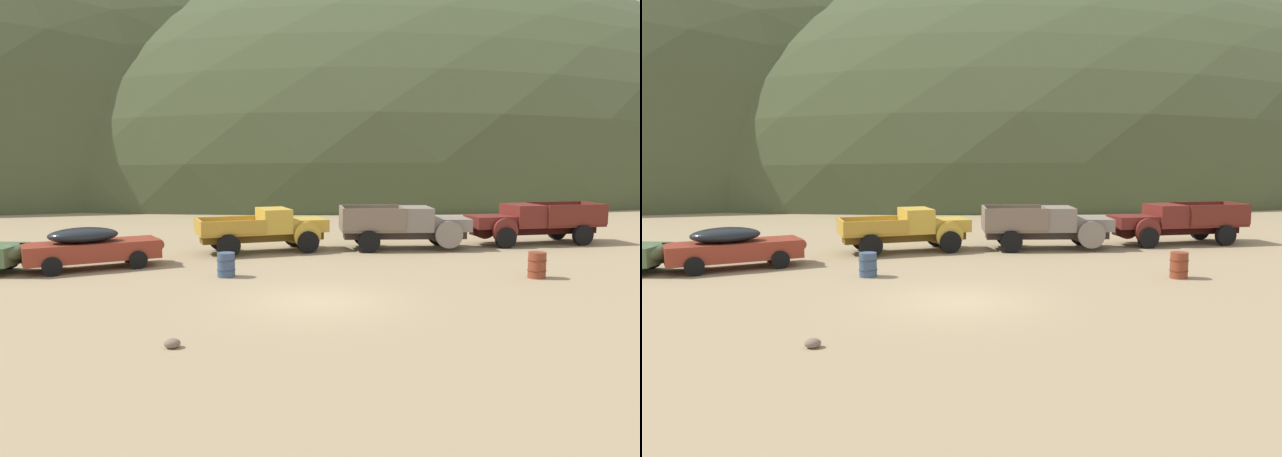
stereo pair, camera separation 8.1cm
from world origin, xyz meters
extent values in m
plane|color=#998460|center=(0.00, 0.00, 0.00)|extent=(300.00, 300.00, 0.00)
ellipsoid|color=#424C2D|center=(-19.04, 58.17, 0.00)|extent=(96.76, 56.54, 55.99)
ellipsoid|color=#424C2D|center=(28.61, 59.90, 0.00)|extent=(116.16, 77.03, 51.42)
ellipsoid|color=#47603D|center=(-9.37, 7.11, 0.75)|extent=(1.39, 1.68, 0.61)
cylinder|color=black|center=(-9.66, 8.17, 0.34)|extent=(0.71, 0.41, 0.68)
cube|color=maroon|center=(-6.68, 7.32, 0.68)|extent=(5.05, 2.73, 0.68)
ellipsoid|color=black|center=(-6.96, 7.26, 1.28)|extent=(2.76, 2.03, 0.57)
ellipsoid|color=maroon|center=(-4.57, 7.79, 0.75)|extent=(1.33, 1.58, 0.61)
cylinder|color=black|center=(-5.04, 6.80, 0.34)|extent=(0.71, 0.34, 0.68)
cylinder|color=black|center=(-5.41, 8.49, 0.34)|extent=(0.71, 0.34, 0.68)
cylinder|color=black|center=(-7.94, 6.15, 0.34)|extent=(0.71, 0.34, 0.68)
cylinder|color=black|center=(-8.31, 7.84, 0.34)|extent=(0.71, 0.34, 0.68)
cube|color=brown|center=(0.19, 9.52, 0.66)|extent=(5.39, 1.20, 0.36)
cube|color=gold|center=(2.16, 9.63, 1.11)|extent=(1.78, 1.71, 0.55)
cube|color=#B7B2A8|center=(2.95, 9.67, 1.09)|extent=(0.14, 1.11, 0.44)
cylinder|color=gold|center=(1.99, 8.66, 0.76)|extent=(1.21, 0.25, 1.20)
cylinder|color=gold|center=(1.89, 10.57, 0.76)|extent=(1.21, 0.25, 1.20)
cube|color=gold|center=(0.70, 9.55, 1.36)|extent=(1.34, 1.92, 1.05)
cube|color=black|center=(1.26, 9.58, 1.57)|extent=(0.14, 1.58, 0.59)
cube|color=#B5882D|center=(-1.27, 9.44, 0.90)|extent=(2.81, 2.08, 0.12)
cube|color=#B5882D|center=(-1.21, 8.47, 1.23)|extent=(2.71, 0.25, 0.55)
cube|color=#B5882D|center=(-1.32, 10.41, 1.23)|extent=(2.71, 0.25, 0.55)
cube|color=#B5882D|center=(-2.56, 9.37, 1.23)|extent=(0.21, 1.94, 0.55)
cylinder|color=black|center=(1.99, 8.60, 0.48)|extent=(0.97, 0.33, 0.96)
cylinder|color=black|center=(1.88, 10.62, 0.48)|extent=(0.97, 0.33, 0.96)
cylinder|color=black|center=(-1.44, 8.42, 0.48)|extent=(0.97, 0.33, 0.96)
cylinder|color=black|center=(-1.55, 10.43, 0.48)|extent=(0.97, 0.33, 0.96)
cube|color=#3D322D|center=(6.50, 8.62, 0.66)|extent=(5.54, 2.20, 0.36)
cube|color=slate|center=(8.46, 8.15, 1.11)|extent=(2.07, 2.06, 0.55)
cube|color=#B7B2A8|center=(9.24, 7.97, 1.09)|extent=(0.35, 1.16, 0.44)
cylinder|color=slate|center=(8.00, 7.22, 0.76)|extent=(1.21, 0.45, 1.20)
cylinder|color=slate|center=(8.47, 9.19, 0.76)|extent=(1.21, 0.45, 1.20)
cube|color=slate|center=(7.00, 8.50, 1.36)|extent=(1.69, 2.20, 1.05)
cube|color=black|center=(7.55, 8.37, 1.57)|extent=(0.43, 1.63, 0.59)
cube|color=#746354|center=(5.04, 8.96, 0.90)|extent=(3.16, 2.63, 0.12)
cube|color=#746354|center=(4.80, 7.97, 1.43)|extent=(2.71, 0.74, 0.95)
cube|color=#746354|center=(5.28, 9.96, 1.43)|extent=(2.71, 0.74, 0.95)
cube|color=#746354|center=(3.75, 9.27, 1.43)|extent=(0.57, 2.01, 0.95)
cylinder|color=black|center=(8.48, 9.24, 0.48)|extent=(1.00, 0.49, 0.96)
cylinder|color=black|center=(4.57, 7.98, 0.48)|extent=(1.00, 0.49, 0.96)
cylinder|color=black|center=(5.06, 10.05, 0.48)|extent=(1.00, 0.49, 0.96)
cube|color=black|center=(13.04, 8.39, 0.66)|extent=(6.19, 1.31, 0.36)
cube|color=maroon|center=(10.78, 8.53, 1.11)|extent=(2.04, 1.78, 0.55)
cube|color=#B7B2A8|center=(9.87, 8.58, 1.09)|extent=(0.15, 1.15, 0.44)
cylinder|color=maroon|center=(11.10, 9.50, 0.76)|extent=(1.21, 0.25, 1.20)
cylinder|color=maroon|center=(10.98, 7.53, 0.76)|extent=(1.21, 0.25, 1.20)
cube|color=maroon|center=(12.46, 8.42, 1.36)|extent=(1.54, 2.00, 1.05)
cube|color=black|center=(11.82, 8.46, 1.57)|extent=(0.15, 1.62, 0.59)
cube|color=maroon|center=(14.72, 8.28, 0.90)|extent=(3.22, 2.18, 0.12)
cube|color=maroon|center=(14.78, 9.28, 1.43)|extent=(3.10, 0.29, 0.95)
cube|color=maroon|center=(14.65, 7.29, 1.43)|extent=(3.10, 0.29, 0.95)
cube|color=maroon|center=(16.20, 8.19, 1.43)|extent=(0.22, 2.00, 0.95)
cylinder|color=black|center=(10.97, 7.47, 0.48)|extent=(0.98, 0.34, 0.96)
cylinder|color=black|center=(15.04, 9.31, 0.48)|extent=(0.98, 0.34, 0.96)
cylinder|color=black|center=(14.91, 7.23, 0.48)|extent=(0.98, 0.34, 0.96)
cylinder|color=#384C6B|center=(-2.07, 4.39, 0.42)|extent=(0.61, 0.61, 0.85)
torus|color=#27354A|center=(-2.07, 4.39, 0.59)|extent=(0.66, 0.66, 0.03)
torus|color=#27354A|center=(-2.07, 4.39, 0.25)|extent=(0.66, 0.66, 0.03)
cylinder|color=brown|center=(8.23, 1.23, 0.45)|extent=(0.60, 0.60, 0.90)
torus|color=#552315|center=(8.23, 1.23, 0.63)|extent=(0.64, 0.64, 0.03)
torus|color=#552315|center=(8.23, 1.23, 0.27)|extent=(0.64, 0.64, 0.03)
ellipsoid|color=#3D702D|center=(-7.32, 10.29, 0.36)|extent=(1.23, 1.10, 1.32)
ellipsoid|color=#3D702D|center=(-7.31, 10.03, 0.33)|extent=(1.11, 1.00, 1.19)
ellipsoid|color=#3D702D|center=(-7.72, 9.90, 0.39)|extent=(1.35, 1.22, 1.43)
ellipsoid|color=#715F50|center=(-4.28, -3.30, 0.10)|extent=(0.37, 0.33, 0.22)
camera|label=1|loc=(-4.82, -17.12, 4.31)|focal=35.03mm
camera|label=2|loc=(-4.74, -17.14, 4.31)|focal=35.03mm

